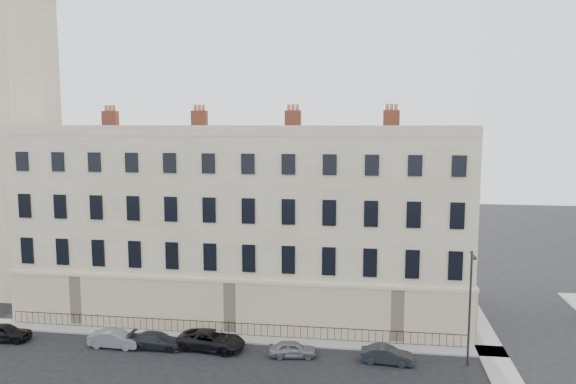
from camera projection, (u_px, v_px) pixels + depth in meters
The scene contains 12 objects.
ground at pixel (298, 372), 36.22m from camera, with size 160.00×160.00×0.00m, color black.
terrace at pixel (247, 223), 47.91m from camera, with size 36.22×12.22×17.00m.
pavement_terrace at pixel (176, 334), 42.56m from camera, with size 48.00×2.00×0.12m, color gray.
pavement_east_return at pixel (483, 336), 42.19m from camera, with size 2.00×24.00×0.12m, color gray.
railings at pixel (228, 329), 42.32m from camera, with size 35.00×0.04×0.96m.
car_a at pixel (4, 332), 41.26m from camera, with size 1.56×3.89×1.32m, color black.
car_b at pixel (115, 339), 40.16m from camera, with size 1.31×3.76×1.24m, color slate.
car_c at pixel (157, 341), 39.94m from camera, with size 1.61×3.95×1.15m, color black.
car_d at pixel (211, 340), 39.77m from camera, with size 2.23×4.83×1.34m, color black.
car_e at pixel (293, 349), 38.49m from camera, with size 1.31×3.27×1.11m, color slate.
car_f at pixel (387, 355), 37.45m from camera, with size 1.22×3.50×1.15m, color black.
streetlamp at pixel (470, 303), 36.56m from camera, with size 0.27×1.68×7.74m.
Camera 1 is at (4.37, -34.24, 16.00)m, focal length 35.00 mm.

